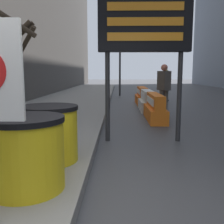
{
  "coord_description": "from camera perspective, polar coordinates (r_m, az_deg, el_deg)",
  "views": [
    {
      "loc": [
        0.41,
        -2.32,
        1.46
      ],
      "look_at": [
        0.27,
        4.0,
        0.52
      ],
      "focal_mm": 42.0,
      "sensor_mm": 36.0,
      "label": 1
    }
  ],
  "objects": [
    {
      "name": "jersey_barrier_orange_far",
      "position": [
        12.64,
        6.56,
        3.38
      ],
      "size": [
        0.57,
        2.0,
        0.8
      ],
      "color": "orange",
      "rests_on": "ground_plane"
    },
    {
      "name": "traffic_cone_mid",
      "position": [
        11.47,
        8.16,
        2.78
      ],
      "size": [
        0.39,
        0.39,
        0.7
      ],
      "color": "black",
      "rests_on": "ground_plane"
    },
    {
      "name": "pedestrian_passerby",
      "position": [
        13.35,
        11.63,
        6.22
      ],
      "size": [
        0.32,
        0.47,
        1.66
      ],
      "rotation": [
        0.0,
        0.0,
        1.43
      ],
      "color": "#333338",
      "rests_on": "ground_plane"
    },
    {
      "name": "traffic_cone_far",
      "position": [
        14.44,
        11.46,
        3.75
      ],
      "size": [
        0.36,
        0.36,
        0.65
      ],
      "color": "black",
      "rests_on": "ground_plane"
    },
    {
      "name": "barrel_drum_middle",
      "position": [
        3.99,
        -13.57,
        -4.53
      ],
      "size": [
        0.87,
        0.87,
        0.83
      ],
      "color": "yellow",
      "rests_on": "sidewalk_left"
    },
    {
      "name": "jersey_barrier_orange_near",
      "position": [
        8.28,
        9.34,
        0.73
      ],
      "size": [
        0.51,
        2.04,
        0.82
      ],
      "color": "orange",
      "rests_on": "ground_plane"
    },
    {
      "name": "bare_tree",
      "position": [
        9.33,
        -20.8,
        10.87
      ],
      "size": [
        1.73,
        2.0,
        3.33
      ],
      "color": "#4C3D2D",
      "rests_on": "sidewalk_left"
    },
    {
      "name": "message_board",
      "position": [
        5.67,
        7.11,
        18.52
      ],
      "size": [
        2.02,
        0.36,
        3.16
      ],
      "color": "#28282B",
      "rests_on": "ground_plane"
    },
    {
      "name": "jersey_barrier_white",
      "position": [
        10.44,
        7.67,
        2.28
      ],
      "size": [
        0.6,
        1.78,
        0.79
      ],
      "color": "silver",
      "rests_on": "ground_plane"
    },
    {
      "name": "traffic_cone_near",
      "position": [
        15.05,
        10.59,
        3.84
      ],
      "size": [
        0.33,
        0.33,
        0.58
      ],
      "color": "black",
      "rests_on": "ground_plane"
    },
    {
      "name": "pedestrian_worker",
      "position": [
        9.53,
        11.22,
        5.81
      ],
      "size": [
        0.45,
        0.54,
        1.77
      ],
      "rotation": [
        0.0,
        0.0,
        5.16
      ],
      "color": "#514C42",
      "rests_on": "ground_plane"
    },
    {
      "name": "traffic_light_near_curb",
      "position": [
        17.09,
        1.75,
        13.51
      ],
      "size": [
        0.28,
        0.44,
        4.1
      ],
      "color": "#2D2D30",
      "rests_on": "ground_plane"
    },
    {
      "name": "barrel_drum_foreground",
      "position": [
        3.1,
        -18.22,
        -8.49
      ],
      "size": [
        0.87,
        0.87,
        0.83
      ],
      "color": "yellow",
      "rests_on": "sidewalk_left"
    }
  ]
}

